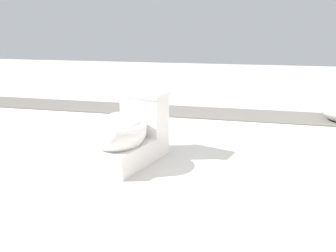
% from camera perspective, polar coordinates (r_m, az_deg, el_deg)
% --- Properties ---
extents(ground_plane, '(14.00, 14.00, 0.00)m').
position_cam_1_polar(ground_plane, '(2.66, -3.56, -4.68)').
color(ground_plane, beige).
extents(gravel_strip, '(0.56, 8.00, 0.01)m').
position_cam_1_polar(gravel_strip, '(3.89, 9.22, 2.14)').
color(gravel_strip, '#605B56').
rests_on(gravel_strip, ground).
extents(toilet, '(0.71, 0.55, 0.52)m').
position_cam_1_polar(toilet, '(2.43, -6.96, -1.37)').
color(toilet, white).
rests_on(toilet, ground).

